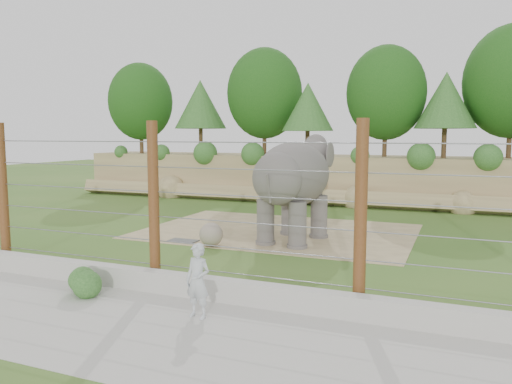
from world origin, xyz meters
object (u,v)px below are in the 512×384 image
at_px(elephant, 293,190).
at_px(barrier_fence, 154,204).
at_px(zookeeper, 198,281).
at_px(stone_ball, 211,234).

xyz_separation_m(elephant, barrier_fence, (-1.56, -6.08, 0.21)).
height_order(barrier_fence, zookeeper, barrier_fence).
xyz_separation_m(barrier_fence, zookeeper, (2.09, -1.61, -1.24)).
bearing_deg(stone_ball, elephant, 40.46).
relative_size(stone_ball, zookeeper, 0.52).
xyz_separation_m(stone_ball, barrier_fence, (0.65, -4.20, 1.59)).
bearing_deg(elephant, stone_ball, -133.33).
bearing_deg(elephant, barrier_fence, -98.18).
relative_size(elephant, barrier_fence, 0.22).
height_order(stone_ball, zookeeper, zookeeper).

